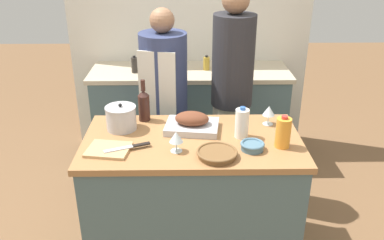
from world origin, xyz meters
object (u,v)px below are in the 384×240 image
(cutting_board, at_px, (109,150))
(mixing_bowl, at_px, (252,146))
(stock_pot, at_px, (121,118))
(person_cook_aproned, at_px, (164,99))
(wine_glass_left, at_px, (269,111))
(person_cook_guest, at_px, (232,88))
(juice_jug, at_px, (283,133))
(knife_chef, at_px, (129,147))
(milk_jug, at_px, (242,123))
(wicker_basket, at_px, (217,153))
(wine_bottle_green, at_px, (144,105))
(condiment_bottle_tall, at_px, (135,65))
(wine_glass_right, at_px, (176,138))
(roasting_pan, at_px, (191,123))
(condiment_bottle_short, at_px, (206,63))

(cutting_board, distance_m, mixing_bowl, 0.87)
(stock_pot, bearing_deg, person_cook_aproned, 65.88)
(wine_glass_left, xyz_separation_m, person_cook_guest, (-0.20, 0.49, -0.01))
(cutting_board, distance_m, person_cook_aproned, 0.92)
(juice_jug, relative_size, knife_chef, 0.75)
(milk_jug, xyz_separation_m, person_cook_aproned, (-0.53, 0.70, -0.12))
(wicker_basket, height_order, knife_chef, wicker_basket)
(wine_bottle_green, bearing_deg, stock_pot, -135.08)
(milk_jug, bearing_deg, person_cook_guest, 89.28)
(wicker_basket, xyz_separation_m, condiment_bottle_tall, (-0.65, 1.54, 0.06))
(mixing_bowl, bearing_deg, wicker_basket, -159.21)
(wine_glass_right, distance_m, person_cook_aproned, 0.90)
(wicker_basket, xyz_separation_m, wine_glass_right, (-0.24, 0.07, 0.07))
(roasting_pan, height_order, condiment_bottle_tall, condiment_bottle_tall)
(stock_pot, height_order, milk_jug, milk_jug)
(wine_glass_right, bearing_deg, stock_pot, 139.89)
(wine_bottle_green, height_order, condiment_bottle_short, wine_bottle_green)
(mixing_bowl, distance_m, person_cook_aproned, 1.04)
(wine_glass_left, bearing_deg, person_cook_aproned, 144.93)
(wicker_basket, xyz_separation_m, wine_bottle_green, (-0.47, 0.52, 0.09))
(cutting_board, relative_size, condiment_bottle_short, 2.00)
(person_cook_guest, bearing_deg, wine_bottle_green, -157.68)
(condiment_bottle_short, xyz_separation_m, person_cook_aproned, (-0.37, -0.66, -0.10))
(knife_chef, bearing_deg, stock_pot, 105.97)
(wine_glass_left, xyz_separation_m, condiment_bottle_short, (-0.37, 1.18, -0.02))
(roasting_pan, bearing_deg, person_cook_guest, 60.31)
(milk_jug, relative_size, condiment_bottle_tall, 1.30)
(cutting_board, bearing_deg, roasting_pan, 29.12)
(person_cook_aproned, bearing_deg, juice_jug, -33.62)
(juice_jug, xyz_separation_m, wine_bottle_green, (-0.88, 0.40, 0.02))
(person_cook_aproned, bearing_deg, knife_chef, -87.26)
(person_cook_aproned, distance_m, person_cook_guest, 0.55)
(cutting_board, height_order, person_cook_guest, person_cook_guest)
(cutting_board, xyz_separation_m, juice_jug, (1.05, 0.04, 0.09))
(roasting_pan, relative_size, person_cook_aproned, 0.23)
(wine_bottle_green, bearing_deg, mixing_bowl, -32.50)
(stock_pot, height_order, wine_glass_right, stock_pot)
(milk_jug, distance_m, knife_chef, 0.72)
(roasting_pan, xyz_separation_m, person_cook_guest, (0.33, 0.57, 0.03))
(wine_glass_left, distance_m, wine_glass_right, 0.72)
(mixing_bowl, bearing_deg, condiment_bottle_short, 97.61)
(juice_jug, distance_m, knife_chef, 0.93)
(mixing_bowl, bearing_deg, condiment_bottle_tall, 120.79)
(roasting_pan, relative_size, wicker_basket, 1.55)
(milk_jug, height_order, condiment_bottle_short, milk_jug)
(roasting_pan, height_order, juice_jug, juice_jug)
(juice_jug, xyz_separation_m, person_cook_aproned, (-0.76, 0.83, -0.12))
(wine_bottle_green, distance_m, person_cook_aproned, 0.47)
(knife_chef, bearing_deg, person_cook_guest, 50.06)
(wine_bottle_green, bearing_deg, condiment_bottle_short, 66.16)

